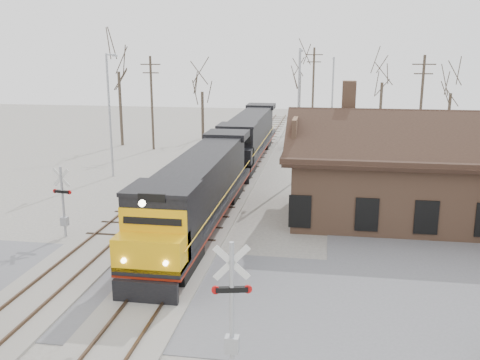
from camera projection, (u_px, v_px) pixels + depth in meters
name	position (u px, v px, depth m)	size (l,w,h in m)	color
ground	(156.00, 291.00, 22.08)	(140.00, 140.00, 0.00)	#A7A297
road	(155.00, 291.00, 22.07)	(60.00, 9.00, 0.03)	slate
track_main	(224.00, 195.00, 36.44)	(3.40, 90.00, 0.24)	#A7A297
track_siding	(160.00, 192.00, 37.14)	(3.40, 90.00, 0.24)	#A7A297
depot	(416.00, 178.00, 31.15)	(15.20, 9.31, 7.90)	#855D45
locomotive_lead	(198.00, 192.00, 28.90)	(2.83, 18.96, 4.21)	black
locomotive_trailing	(249.00, 136.00, 47.34)	(2.83, 18.96, 3.98)	black
crossbuck_near	(232.00, 314.00, 16.09)	(1.21, 0.36, 4.29)	#A5A8AD
crossbuck_far	(63.00, 204.00, 28.10)	(1.09, 0.29, 3.83)	#A5A8AD
streetlight_a	(110.00, 109.00, 40.95)	(0.25, 2.04, 9.43)	#A5A8AD
streetlight_b	(299.00, 109.00, 39.60)	(0.25, 2.04, 9.80)	#A5A8AD
streetlight_c	(332.00, 96.00, 55.34)	(0.25, 2.04, 8.96)	#A5A8AD
utility_pole_a	(152.00, 101.00, 52.23)	(2.00, 0.24, 9.10)	#382D23
utility_pole_b	(313.00, 90.00, 61.36)	(2.00, 0.24, 9.91)	#382D23
utility_pole_c	(421.00, 106.00, 46.83)	(2.00, 0.24, 9.26)	#382D23
tree_a	(118.00, 59.00, 53.56)	(5.02, 5.02, 12.29)	#382D23
tree_b	(202.00, 84.00, 58.45)	(3.45, 3.45, 8.45)	#382D23
tree_c	(300.00, 65.00, 64.28)	(4.54, 4.54, 11.12)	#382D23
tree_d	(383.00, 73.00, 59.22)	(4.08, 4.08, 10.00)	#382D23
tree_e	(451.00, 85.00, 56.18)	(3.47, 3.47, 8.50)	#382D23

